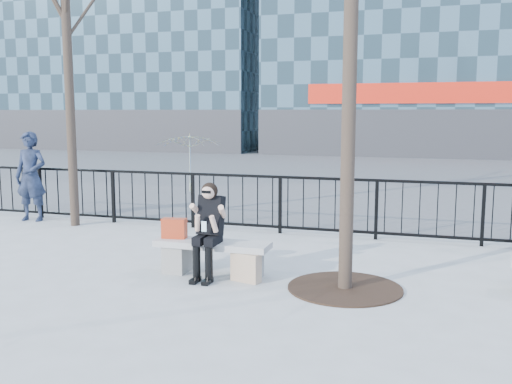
% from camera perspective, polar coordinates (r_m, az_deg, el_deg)
% --- Properties ---
extents(ground, '(120.00, 120.00, 0.00)m').
position_cam_1_polar(ground, '(8.23, -4.36, -8.24)').
color(ground, gray).
rests_on(ground, ground).
extents(street_surface, '(60.00, 23.00, 0.01)m').
position_cam_1_polar(street_surface, '(22.65, 9.71, 2.11)').
color(street_surface, '#474747').
rests_on(street_surface, ground).
extents(railing, '(14.00, 0.06, 1.10)m').
position_cam_1_polar(railing, '(10.89, 1.41, -1.21)').
color(railing, black).
rests_on(railing, ground).
extents(tree_grate, '(1.50, 1.50, 0.02)m').
position_cam_1_polar(tree_grate, '(7.66, 8.88, -9.46)').
color(tree_grate, black).
rests_on(tree_grate, ground).
extents(bench_main, '(1.65, 0.46, 0.49)m').
position_cam_1_polar(bench_main, '(8.15, -4.38, -6.21)').
color(bench_main, slate).
rests_on(bench_main, ground).
extents(seated_woman, '(0.50, 0.64, 1.34)m').
position_cam_1_polar(seated_woman, '(7.92, -4.83, -3.89)').
color(seated_woman, black).
rests_on(seated_woman, ground).
extents(handbag, '(0.37, 0.21, 0.29)m').
position_cam_1_polar(handbag, '(8.33, -8.18, -3.61)').
color(handbag, '#B23316').
rests_on(handbag, bench_main).
extents(shopping_bag, '(0.45, 0.27, 0.40)m').
position_cam_1_polar(shopping_bag, '(7.84, -1.01, -7.54)').
color(shopping_bag, tan).
rests_on(shopping_bag, ground).
extents(standing_man, '(0.73, 0.52, 1.89)m').
position_cam_1_polar(standing_man, '(12.94, -21.58, 1.46)').
color(standing_man, black).
rests_on(standing_man, ground).
extents(vendor_umbrella, '(2.31, 2.33, 1.70)m').
position_cam_1_polar(vendor_umbrella, '(16.36, -6.72, 2.90)').
color(vendor_umbrella, gold).
rests_on(vendor_umbrella, ground).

